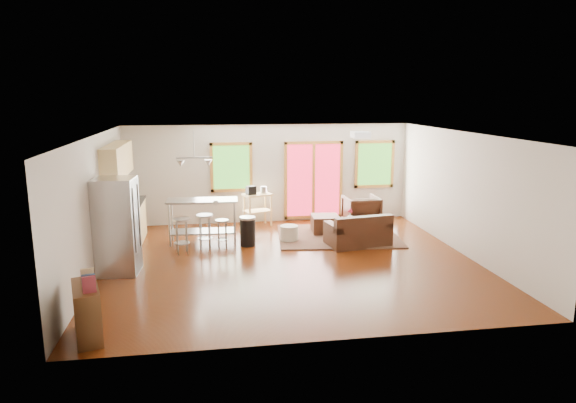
{
  "coord_description": "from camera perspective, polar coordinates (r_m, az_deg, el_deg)",
  "views": [
    {
      "loc": [
        -1.62,
        -9.92,
        3.36
      ],
      "look_at": [
        0.0,
        0.3,
        1.2
      ],
      "focal_mm": 32.0,
      "sensor_mm": 36.0,
      "label": 1
    }
  ],
  "objects": [
    {
      "name": "cup",
      "position": [
        11.51,
        -8.03,
        -0.12
      ],
      "size": [
        0.14,
        0.13,
        0.12
      ],
      "primitive_type": "imported",
      "rotation": [
        0.0,
        0.0,
        0.42
      ],
      "color": "silver",
      "rests_on": "island"
    },
    {
      "name": "window_left",
      "position": [
        13.53,
        -6.31,
        3.81
      ],
      "size": [
        1.1,
        0.05,
        1.3
      ],
      "color": "#2A5D1A",
      "rests_on": "back_wall"
    },
    {
      "name": "armchair",
      "position": [
        13.46,
        8.12,
        -0.88
      ],
      "size": [
        0.87,
        0.82,
        0.87
      ],
      "primitive_type": "imported",
      "rotation": [
        0.0,
        0.0,
        3.17
      ],
      "color": "black",
      "rests_on": "floor"
    },
    {
      "name": "ceiling_flush",
      "position": [
        11.04,
        8.05,
        7.36
      ],
      "size": [
        0.35,
        0.35,
        0.12
      ],
      "primitive_type": "cube",
      "color": "white",
      "rests_on": "ceiling"
    },
    {
      "name": "coffee_table",
      "position": [
        12.55,
        7.66,
        -2.28
      ],
      "size": [
        1.06,
        0.76,
        0.39
      ],
      "rotation": [
        0.0,
        0.0,
        0.2
      ],
      "color": "#3D220E",
      "rests_on": "floor"
    },
    {
      "name": "bar_stool_c",
      "position": [
        11.5,
        -7.33,
        -2.83
      ],
      "size": [
        0.32,
        0.32,
        0.64
      ],
      "rotation": [
        0.0,
        0.0,
        0.07
      ],
      "color": "#B7BABC",
      "rests_on": "floor"
    },
    {
      "name": "book",
      "position": [
        12.68,
        8.81,
        -1.23
      ],
      "size": [
        0.19,
        0.11,
        0.27
      ],
      "primitive_type": "imported",
      "rotation": [
        0.0,
        0.0,
        0.43
      ],
      "color": "maroon",
      "rests_on": "coffee_table"
    },
    {
      "name": "refrigerator",
      "position": [
        10.23,
        -18.43,
        -2.61
      ],
      "size": [
        0.8,
        0.77,
        1.84
      ],
      "rotation": [
        0.0,
        0.0,
        -0.08
      ],
      "color": "#B7BABC",
      "rests_on": "floor"
    },
    {
      "name": "bar_stool_a",
      "position": [
        11.21,
        -11.75,
        -2.84
      ],
      "size": [
        0.42,
        0.42,
        0.78
      ],
      "rotation": [
        0.0,
        0.0,
        0.16
      ],
      "color": "#B7BABC",
      "rests_on": "floor"
    },
    {
      "name": "rug",
      "position": [
        12.48,
        5.57,
        -3.82
      ],
      "size": [
        3.07,
        2.48,
        0.03
      ],
      "primitive_type": "cube",
      "rotation": [
        0.0,
        0.0,
        -0.1
      ],
      "color": "#465433",
      "rests_on": "floor"
    },
    {
      "name": "trash_can",
      "position": [
        11.65,
        -4.5,
        -3.29
      ],
      "size": [
        0.44,
        0.44,
        0.67
      ],
      "rotation": [
        0.0,
        0.0,
        -0.24
      ],
      "color": "black",
      "rests_on": "floor"
    },
    {
      "name": "floor",
      "position": [
        10.6,
        0.26,
        -6.74
      ],
      "size": [
        7.5,
        7.0,
        0.02
      ],
      "primitive_type": "cube",
      "color": "#3D1706",
      "rests_on": "ground"
    },
    {
      "name": "island",
      "position": [
        11.92,
        -9.47,
        -1.28
      ],
      "size": [
        1.63,
        0.72,
        1.02
      ],
      "rotation": [
        0.0,
        0.0,
        -0.05
      ],
      "color": "#B7BABC",
      "rests_on": "floor"
    },
    {
      "name": "window_right",
      "position": [
        14.25,
        9.59,
        4.12
      ],
      "size": [
        1.1,
        0.05,
        1.3
      ],
      "color": "#2A5D1A",
      "rests_on": "back_wall"
    },
    {
      "name": "right_wall",
      "position": [
        11.48,
        19.13,
        0.79
      ],
      "size": [
        0.02,
        7.0,
        2.6
      ],
      "primitive_type": "cube",
      "color": "beige",
      "rests_on": "ground"
    },
    {
      "name": "pouf",
      "position": [
        12.01,
        0.13,
        -3.56
      ],
      "size": [
        0.44,
        0.44,
        0.37
      ],
      "primitive_type": "cylinder",
      "rotation": [
        0.0,
        0.0,
        0.05
      ],
      "color": "beige",
      "rests_on": "floor"
    },
    {
      "name": "french_doors",
      "position": [
        13.86,
        2.85,
        2.38
      ],
      "size": [
        1.6,
        0.05,
        2.1
      ],
      "color": "red",
      "rests_on": "back_wall"
    },
    {
      "name": "ceiling",
      "position": [
        10.08,
        0.27,
        7.52
      ],
      "size": [
        7.5,
        7.0,
        0.02
      ],
      "primitive_type": "cube",
      "color": "silver",
      "rests_on": "ground"
    },
    {
      "name": "bookshelf",
      "position": [
        7.84,
        -21.43,
        -11.26
      ],
      "size": [
        0.55,
        0.92,
        1.01
      ],
      "rotation": [
        0.0,
        0.0,
        0.27
      ],
      "color": "#3D220E",
      "rests_on": "floor"
    },
    {
      "name": "loveseat",
      "position": [
        11.74,
        7.83,
        -3.49
      ],
      "size": [
        1.48,
        0.99,
        0.74
      ],
      "rotation": [
        0.0,
        0.0,
        0.16
      ],
      "color": "black",
      "rests_on": "floor"
    },
    {
      "name": "bar_stool_b",
      "position": [
        11.48,
        -9.24,
        -2.41
      ],
      "size": [
        0.41,
        0.41,
        0.77
      ],
      "rotation": [
        0.0,
        0.0,
        -0.12
      ],
      "color": "#B7BABC",
      "rests_on": "floor"
    },
    {
      "name": "cabinets",
      "position": [
        12.02,
        -17.74,
        -0.46
      ],
      "size": [
        0.64,
        2.24,
        2.3
      ],
      "color": "#DBB771",
      "rests_on": "floor"
    },
    {
      "name": "left_wall",
      "position": [
        10.36,
        -20.73,
        -0.46
      ],
      "size": [
        0.02,
        7.0,
        2.6
      ],
      "primitive_type": "cube",
      "color": "beige",
      "rests_on": "ground"
    },
    {
      "name": "ottoman",
      "position": [
        12.72,
        4.16,
        -2.54
      ],
      "size": [
        0.7,
        0.7,
        0.44
      ],
      "primitive_type": "cube",
      "rotation": [
        0.0,
        0.0,
        -0.07
      ],
      "color": "black",
      "rests_on": "floor"
    },
    {
      "name": "pendant_light",
      "position": [
        11.52,
        -10.35,
        4.3
      ],
      "size": [
        0.8,
        0.18,
        0.79
      ],
      "color": "gray",
      "rests_on": "ceiling"
    },
    {
      "name": "back_wall",
      "position": [
        13.69,
        -2.11,
        3.12
      ],
      "size": [
        7.5,
        0.02,
        2.6
      ],
      "primitive_type": "cube",
      "color": "beige",
      "rests_on": "ground"
    },
    {
      "name": "vase",
      "position": [
        12.39,
        6.9,
        -1.64
      ],
      "size": [
        0.21,
        0.21,
        0.28
      ],
      "rotation": [
        0.0,
        0.0,
        -0.29
      ],
      "color": "silver",
      "rests_on": "coffee_table"
    },
    {
      "name": "front_wall",
      "position": [
        6.93,
        4.97,
        -5.54
      ],
      "size": [
        7.5,
        0.02,
        2.6
      ],
      "primitive_type": "cube",
      "color": "beige",
      "rests_on": "ground"
    },
    {
      "name": "kitchen_cart",
      "position": [
        13.26,
        -3.5,
        0.34
      ],
      "size": [
        0.81,
        0.66,
        1.07
      ],
      "rotation": [
        0.0,
        0.0,
        0.33
      ],
      "color": "#DBB771",
      "rests_on": "floor"
    }
  ]
}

